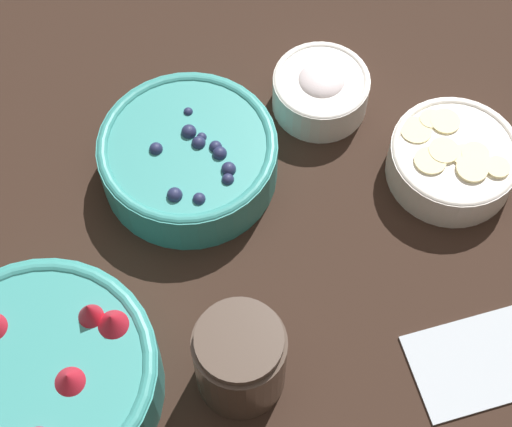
% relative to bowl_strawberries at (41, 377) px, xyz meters
% --- Properties ---
extents(ground_plane, '(4.00, 4.00, 0.00)m').
position_rel_bowl_strawberries_xyz_m(ground_plane, '(-0.19, 0.04, -0.04)').
color(ground_plane, black).
extents(bowl_strawberries, '(0.22, 0.22, 0.09)m').
position_rel_bowl_strawberries_xyz_m(bowl_strawberries, '(0.00, 0.00, 0.00)').
color(bowl_strawberries, teal).
rests_on(bowl_strawberries, ground_plane).
extents(bowl_blueberries, '(0.19, 0.19, 0.06)m').
position_rel_bowl_strawberries_xyz_m(bowl_blueberries, '(-0.25, -0.10, -0.01)').
color(bowl_blueberries, teal).
rests_on(bowl_blueberries, ground_plane).
extents(bowl_bananas, '(0.14, 0.14, 0.05)m').
position_rel_bowl_strawberries_xyz_m(bowl_bananas, '(-0.46, 0.09, -0.01)').
color(bowl_bananas, white).
rests_on(bowl_bananas, ground_plane).
extents(bowl_cream, '(0.11, 0.11, 0.06)m').
position_rel_bowl_strawberries_xyz_m(bowl_cream, '(-0.42, -0.07, -0.01)').
color(bowl_cream, white).
rests_on(bowl_cream, ground_plane).
extents(jar_chocolate, '(0.08, 0.08, 0.10)m').
position_rel_bowl_strawberries_xyz_m(jar_chocolate, '(-0.14, 0.11, 0.01)').
color(jar_chocolate, '#4C3D33').
rests_on(jar_chocolate, ground_plane).
extents(napkin, '(0.16, 0.14, 0.01)m').
position_rel_bowl_strawberries_xyz_m(napkin, '(-0.32, 0.25, -0.04)').
color(napkin, '#B2BCC6').
rests_on(napkin, ground_plane).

